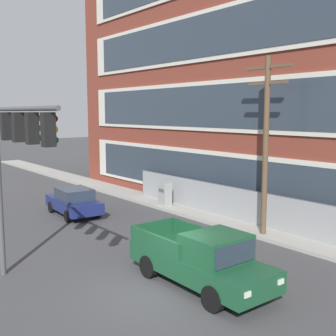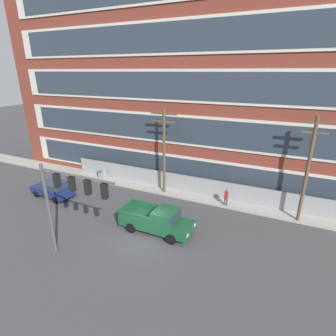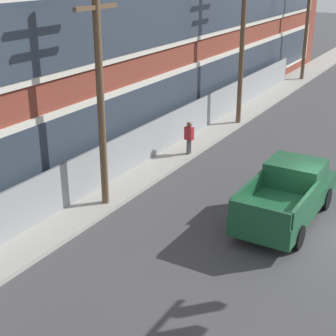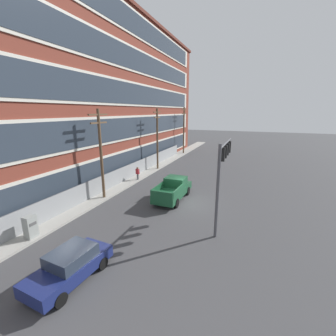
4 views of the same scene
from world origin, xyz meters
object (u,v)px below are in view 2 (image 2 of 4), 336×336
at_px(pickup_truck_dark_green, 158,221).
at_px(traffic_signal_mast, 67,194).
at_px(utility_pole_near_corner, 164,148).
at_px(pedestrian_near_cabinet, 226,197).
at_px(sedan_navy, 53,189).
at_px(electrical_cabinet, 102,174).
at_px(utility_pole_midblock, 308,168).

bearing_deg(pickup_truck_dark_green, traffic_signal_mast, -125.18).
height_order(pickup_truck_dark_green, utility_pole_near_corner, utility_pole_near_corner).
bearing_deg(traffic_signal_mast, pedestrian_near_cabinet, 56.37).
distance_m(sedan_navy, electrical_cabinet, 5.42).
relative_size(traffic_signal_mast, utility_pole_midblock, 0.73).
relative_size(traffic_signal_mast, pedestrian_near_cabinet, 3.67).
bearing_deg(utility_pole_near_corner, utility_pole_midblock, -1.07).
xyz_separation_m(utility_pole_midblock, pedestrian_near_cabinet, (-5.81, 0.00, -3.65)).
height_order(utility_pole_near_corner, utility_pole_midblock, utility_pole_midblock).
bearing_deg(pedestrian_near_cabinet, electrical_cabinet, 179.02).
height_order(traffic_signal_mast, pickup_truck_dark_green, traffic_signal_mast).
relative_size(pickup_truck_dark_green, utility_pole_near_corner, 0.67).
xyz_separation_m(pickup_truck_dark_green, sedan_navy, (-11.76, 1.03, -0.14)).
bearing_deg(sedan_navy, pickup_truck_dark_green, -4.99).
distance_m(electrical_cabinet, pedestrian_near_cabinet, 13.65).
distance_m(utility_pole_near_corner, electrical_cabinet, 8.42).
relative_size(pickup_truck_dark_green, sedan_navy, 1.28).
height_order(utility_pole_near_corner, pedestrian_near_cabinet, utility_pole_near_corner).
relative_size(electrical_cabinet, pedestrian_near_cabinet, 0.97).
distance_m(pickup_truck_dark_green, utility_pole_near_corner, 7.53).
bearing_deg(traffic_signal_mast, electrical_cabinet, 120.46).
distance_m(traffic_signal_mast, pickup_truck_dark_green, 7.02).
bearing_deg(pedestrian_near_cabinet, utility_pole_near_corner, 177.94).
bearing_deg(utility_pole_near_corner, electrical_cabinet, 179.89).
relative_size(sedan_navy, pedestrian_near_cabinet, 2.57).
bearing_deg(utility_pole_near_corner, pedestrian_near_cabinet, -2.06).
distance_m(utility_pole_near_corner, utility_pole_midblock, 11.95).
relative_size(sedan_navy, electrical_cabinet, 2.65).
bearing_deg(traffic_signal_mast, pickup_truck_dark_green, 54.82).
relative_size(utility_pole_midblock, pedestrian_near_cabinet, 5.01).
distance_m(utility_pole_midblock, electrical_cabinet, 19.83).
xyz_separation_m(sedan_navy, utility_pole_near_corner, (9.35, 5.09, 3.82)).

